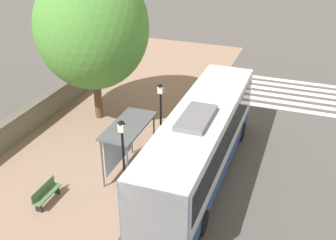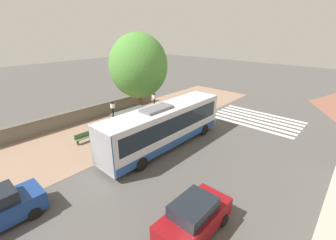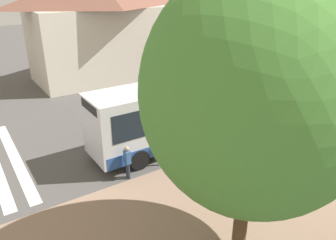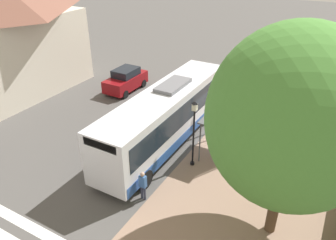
{
  "view_description": "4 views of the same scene",
  "coord_description": "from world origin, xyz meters",
  "px_view_note": "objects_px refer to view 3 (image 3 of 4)",
  "views": [
    {
      "loc": [
        6.0,
        -14.13,
        11.67
      ],
      "look_at": [
        -0.26,
        3.1,
        2.06
      ],
      "focal_mm": 45.0,
      "sensor_mm": 36.0,
      "label": 1
    },
    {
      "loc": [
        13.2,
        -10.32,
        9.07
      ],
      "look_at": [
        1.41,
        2.69,
        2.04
      ],
      "focal_mm": 24.0,
      "sensor_mm": 36.0,
      "label": 2
    },
    {
      "loc": [
        -11.28,
        12.28,
        8.31
      ],
      "look_at": [
        1.9,
        3.54,
        1.46
      ],
      "focal_mm": 35.0,
      "sensor_mm": 36.0,
      "label": 3
    },
    {
      "loc": [
        -6.79,
        16.79,
        11.07
      ],
      "look_at": [
        1.25,
        2.55,
        2.05
      ],
      "focal_mm": 35.0,
      "sensor_mm": 36.0,
      "label": 4
    }
  ],
  "objects_px": {
    "bus_shelter": "(251,121)",
    "street_lamp_near": "(269,98)",
    "bus": "(195,107)",
    "parked_car_behind_bus": "(325,90)",
    "pedestrian": "(127,160)",
    "bench": "(331,151)",
    "shade_tree": "(255,93)",
    "street_lamp_far": "(206,119)",
    "parked_car_far_lane": "(195,79)"
  },
  "relations": [
    {
      "from": "pedestrian",
      "to": "shade_tree",
      "type": "xyz_separation_m",
      "value": [
        -5.84,
        -1.08,
        4.56
      ]
    },
    {
      "from": "parked_car_behind_bus",
      "to": "street_lamp_far",
      "type": "bearing_deg",
      "value": 98.53
    },
    {
      "from": "bench",
      "to": "bus",
      "type": "bearing_deg",
      "value": 36.29
    },
    {
      "from": "bus_shelter",
      "to": "street_lamp_near",
      "type": "relative_size",
      "value": 0.82
    },
    {
      "from": "parked_car_far_lane",
      "to": "street_lamp_far",
      "type": "bearing_deg",
      "value": 144.48
    },
    {
      "from": "bus_shelter",
      "to": "shade_tree",
      "type": "distance_m",
      "value": 6.99
    },
    {
      "from": "shade_tree",
      "to": "parked_car_far_lane",
      "type": "bearing_deg",
      "value": -32.89
    },
    {
      "from": "street_lamp_near",
      "to": "bench",
      "type": "bearing_deg",
      "value": -163.9
    },
    {
      "from": "bus_shelter",
      "to": "street_lamp_near",
      "type": "xyz_separation_m",
      "value": [
        1.05,
        -2.44,
        0.38
      ]
    },
    {
      "from": "bus_shelter",
      "to": "street_lamp_near",
      "type": "height_order",
      "value": "street_lamp_near"
    },
    {
      "from": "bus",
      "to": "pedestrian",
      "type": "distance_m",
      "value": 5.26
    },
    {
      "from": "street_lamp_near",
      "to": "parked_car_behind_bus",
      "type": "xyz_separation_m",
      "value": [
        1.84,
        -8.41,
        -1.56
      ]
    },
    {
      "from": "bench",
      "to": "bus_shelter",
      "type": "bearing_deg",
      "value": 56.23
    },
    {
      "from": "pedestrian",
      "to": "bench",
      "type": "xyz_separation_m",
      "value": [
        -4.1,
        -9.08,
        -0.46
      ]
    },
    {
      "from": "bus",
      "to": "bus_shelter",
      "type": "xyz_separation_m",
      "value": [
        -3.38,
        -0.75,
        0.2
      ]
    },
    {
      "from": "shade_tree",
      "to": "parked_car_behind_bus",
      "type": "relative_size",
      "value": 2.12
    },
    {
      "from": "bus",
      "to": "street_lamp_far",
      "type": "xyz_separation_m",
      "value": [
        -2.42,
        1.26,
        0.44
      ]
    },
    {
      "from": "bus",
      "to": "street_lamp_near",
      "type": "bearing_deg",
      "value": -126.14
    },
    {
      "from": "street_lamp_near",
      "to": "parked_car_far_lane",
      "type": "distance_m",
      "value": 9.65
    },
    {
      "from": "pedestrian",
      "to": "bench",
      "type": "distance_m",
      "value": 9.98
    },
    {
      "from": "pedestrian",
      "to": "bus_shelter",
      "type": "bearing_deg",
      "value": -107.84
    },
    {
      "from": "bench",
      "to": "parked_car_behind_bus",
      "type": "height_order",
      "value": "parked_car_behind_bus"
    },
    {
      "from": "pedestrian",
      "to": "bench",
      "type": "height_order",
      "value": "pedestrian"
    },
    {
      "from": "street_lamp_near",
      "to": "bus",
      "type": "bearing_deg",
      "value": 53.86
    },
    {
      "from": "pedestrian",
      "to": "bus",
      "type": "bearing_deg",
      "value": -72.5
    },
    {
      "from": "street_lamp_near",
      "to": "shade_tree",
      "type": "distance_m",
      "value": 9.18
    },
    {
      "from": "bus",
      "to": "parked_car_behind_bus",
      "type": "xyz_separation_m",
      "value": [
        -0.49,
        -11.61,
        -0.98
      ]
    },
    {
      "from": "bus_shelter",
      "to": "shade_tree",
      "type": "xyz_separation_m",
      "value": [
        -4.01,
        4.6,
        3.4
      ]
    },
    {
      "from": "bus",
      "to": "pedestrian",
      "type": "bearing_deg",
      "value": 107.5
    },
    {
      "from": "bus",
      "to": "bench",
      "type": "distance_m",
      "value": 7.16
    },
    {
      "from": "bus",
      "to": "bench",
      "type": "height_order",
      "value": "bus"
    },
    {
      "from": "street_lamp_near",
      "to": "bus_shelter",
      "type": "bearing_deg",
      "value": 113.33
    },
    {
      "from": "parked_car_far_lane",
      "to": "parked_car_behind_bus",
      "type": "bearing_deg",
      "value": -140.15
    },
    {
      "from": "bus_shelter",
      "to": "pedestrian",
      "type": "relative_size",
      "value": 2.12
    },
    {
      "from": "pedestrian",
      "to": "parked_car_behind_bus",
      "type": "xyz_separation_m",
      "value": [
        1.07,
        -16.54,
        -0.02
      ]
    },
    {
      "from": "bus",
      "to": "shade_tree",
      "type": "bearing_deg",
      "value": 152.5
    },
    {
      "from": "street_lamp_near",
      "to": "street_lamp_far",
      "type": "height_order",
      "value": "street_lamp_near"
    },
    {
      "from": "pedestrian",
      "to": "bench",
      "type": "bearing_deg",
      "value": -114.31
    },
    {
      "from": "bus_shelter",
      "to": "street_lamp_far",
      "type": "relative_size",
      "value": 0.87
    },
    {
      "from": "street_lamp_far",
      "to": "shade_tree",
      "type": "xyz_separation_m",
      "value": [
        -4.98,
        2.59,
        3.16
      ]
    },
    {
      "from": "bus_shelter",
      "to": "street_lamp_near",
      "type": "distance_m",
      "value": 2.68
    },
    {
      "from": "bus_shelter",
      "to": "pedestrian",
      "type": "xyz_separation_m",
      "value": [
        1.83,
        5.68,
        -1.17
      ]
    },
    {
      "from": "bus",
      "to": "parked_car_behind_bus",
      "type": "relative_size",
      "value": 2.78
    },
    {
      "from": "bus",
      "to": "bus_shelter",
      "type": "relative_size",
      "value": 3.46
    },
    {
      "from": "pedestrian",
      "to": "parked_car_far_lane",
      "type": "distance_m",
      "value": 13.38
    },
    {
      "from": "shade_tree",
      "to": "street_lamp_near",
      "type": "bearing_deg",
      "value": -54.29
    },
    {
      "from": "bus_shelter",
      "to": "parked_car_far_lane",
      "type": "xyz_separation_m",
      "value": [
        10.31,
        -4.66,
        -1.19
      ]
    },
    {
      "from": "bus",
      "to": "street_lamp_far",
      "type": "distance_m",
      "value": 2.76
    },
    {
      "from": "parked_car_behind_bus",
      "to": "parked_car_far_lane",
      "type": "height_order",
      "value": "parked_car_behind_bus"
    },
    {
      "from": "bus",
      "to": "pedestrian",
      "type": "xyz_separation_m",
      "value": [
        -1.55,
        4.93,
        -0.96
      ]
    }
  ]
}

